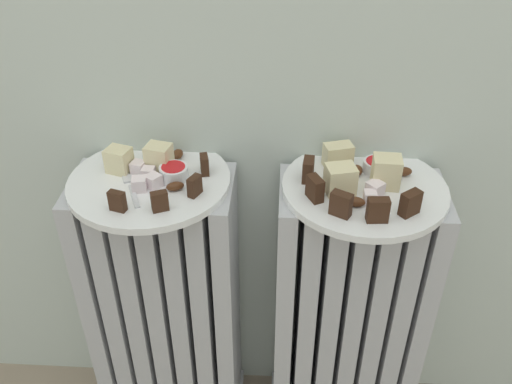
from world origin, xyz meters
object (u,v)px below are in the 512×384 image
at_px(radiator_left, 167,313).
at_px(plate_right, 364,188).
at_px(plate_left, 150,182).
at_px(jam_bowl_right, 377,165).
at_px(radiator_right, 346,321).
at_px(jam_bowl_left, 174,172).
at_px(fork, 132,188).

bearing_deg(radiator_left, plate_right, 0.00).
bearing_deg(plate_left, jam_bowl_right, 6.70).
xyz_separation_m(radiator_right, jam_bowl_right, (0.02, 0.04, 0.33)).
relative_size(plate_right, jam_bowl_left, 5.67).
relative_size(jam_bowl_left, jam_bowl_right, 1.04).
xyz_separation_m(radiator_right, plate_right, (-0.00, 0.00, 0.31)).
distance_m(plate_right, jam_bowl_right, 0.05).
relative_size(jam_bowl_left, fork, 0.50).
distance_m(radiator_left, radiator_right, 0.35).
relative_size(plate_right, jam_bowl_right, 5.92).
bearing_deg(jam_bowl_right, radiator_left, -173.30).
bearing_deg(jam_bowl_left, jam_bowl_right, 7.42).
relative_size(radiator_left, fork, 6.42).
height_order(jam_bowl_left, jam_bowl_right, jam_bowl_left).
xyz_separation_m(radiator_left, fork, (-0.02, -0.03, 0.32)).
bearing_deg(plate_left, radiator_right, 0.00).
height_order(radiator_right, plate_right, plate_right).
relative_size(plate_right, fork, 2.84).
xyz_separation_m(plate_left, jam_bowl_left, (0.04, 0.00, 0.02)).
xyz_separation_m(radiator_left, plate_right, (0.35, 0.00, 0.31)).
relative_size(radiator_right, jam_bowl_left, 12.84).
bearing_deg(fork, plate_right, 4.59).
xyz_separation_m(plate_left, jam_bowl_right, (0.37, 0.04, 0.02)).
relative_size(radiator_right, jam_bowl_right, 13.41).
bearing_deg(plate_right, radiator_right, 0.00).
xyz_separation_m(jam_bowl_left, jam_bowl_right, (0.33, 0.04, -0.00)).
height_order(radiator_left, jam_bowl_left, jam_bowl_left).
distance_m(plate_right, jam_bowl_left, 0.31).
height_order(radiator_left, plate_right, plate_right).
bearing_deg(jam_bowl_left, fork, -154.24).
bearing_deg(jam_bowl_left, plate_left, -179.13).
bearing_deg(radiator_right, jam_bowl_left, 179.88).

